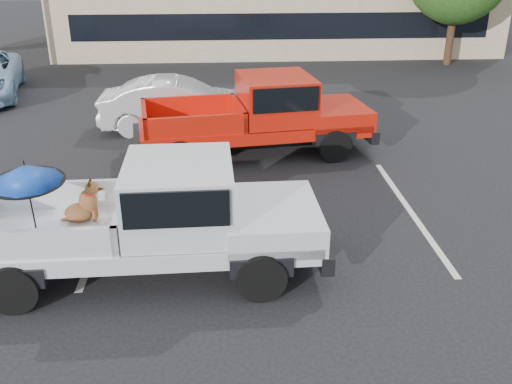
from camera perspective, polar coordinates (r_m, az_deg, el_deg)
ground at (r=9.50m, az=1.34°, el=-7.69°), size 90.00×90.00×0.00m
stripe_left at (r=11.45m, az=-14.69°, el=-2.65°), size 0.12×5.00×0.01m
stripe_right at (r=11.82m, az=15.15°, el=-1.82°), size 0.12×5.00×0.01m
silver_pickup at (r=9.08m, az=-9.13°, el=-2.06°), size 5.73×2.22×2.06m
red_pickup at (r=14.23m, az=1.29°, el=8.04°), size 6.11×2.84×1.94m
silver_sedan at (r=16.28m, az=-7.73°, el=8.66°), size 4.37×1.57×1.44m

